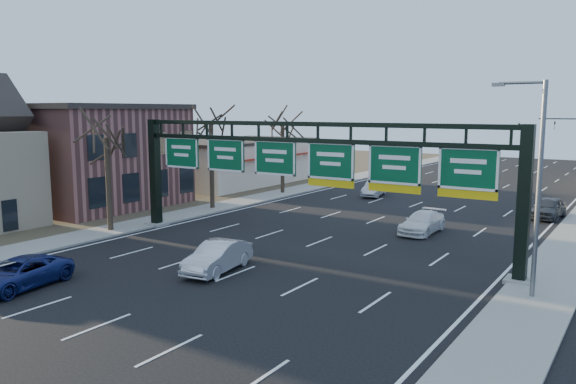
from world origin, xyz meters
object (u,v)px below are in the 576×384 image
Objects in this scene: car_silver_sedan at (218,257)px; car_white_wagon at (422,222)px; car_blue_suv at (19,274)px; sign_gantry at (305,168)px.

car_silver_sedan reaches higher than car_white_wagon.
car_blue_suv is 23.44m from car_white_wagon.
sign_gantry is at bearing -117.14° from car_white_wagon.
car_white_wagon reaches higher than car_blue_suv.
car_silver_sedan is at bearing -110.01° from car_white_wagon.
sign_gantry is at bearing 70.70° from car_silver_sedan.
car_white_wagon is at bearing 62.17° from sign_gantry.
car_blue_suv is at bearing -117.43° from sign_gantry.
car_silver_sedan is at bearing -100.69° from sign_gantry.
car_silver_sedan is 0.96× the size of car_white_wagon.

